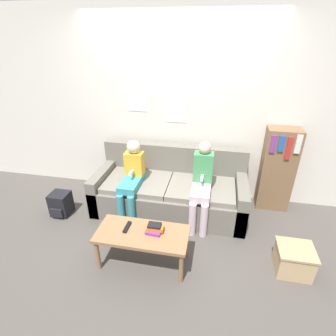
# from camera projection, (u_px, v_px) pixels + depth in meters

# --- Properties ---
(ground_plane) EXTENTS (10.00, 10.00, 0.00)m
(ground_plane) POSITION_uv_depth(u_px,v_px,m) (162.00, 232.00, 3.29)
(ground_plane) COLOR #4C4742
(wall_back) EXTENTS (8.00, 0.06, 2.60)m
(wall_back) POSITION_uv_depth(u_px,v_px,m) (177.00, 109.00, 3.61)
(wall_back) COLOR silver
(wall_back) RESTS_ON ground_plane
(couch) EXTENTS (2.04, 0.85, 0.84)m
(couch) POSITION_uv_depth(u_px,v_px,m) (170.00, 191.00, 3.64)
(couch) COLOR #6B665B
(couch) RESTS_ON ground_plane
(coffee_table) EXTENTS (0.96, 0.44, 0.40)m
(coffee_table) POSITION_uv_depth(u_px,v_px,m) (142.00, 236.00, 2.72)
(coffee_table) COLOR #8E6642
(coffee_table) RESTS_ON ground_plane
(person_left) EXTENTS (0.24, 0.58, 1.02)m
(person_left) POSITION_uv_depth(u_px,v_px,m) (132.00, 176.00, 3.41)
(person_left) COLOR teal
(person_left) RESTS_ON ground_plane
(person_right) EXTENTS (0.24, 0.58, 1.07)m
(person_right) POSITION_uv_depth(u_px,v_px,m) (202.00, 182.00, 3.25)
(person_right) COLOR silver
(person_right) RESTS_ON ground_plane
(tv_remote) EXTENTS (0.04, 0.17, 0.02)m
(tv_remote) POSITION_uv_depth(u_px,v_px,m) (127.00, 227.00, 2.76)
(tv_remote) COLOR black
(tv_remote) RESTS_ON coffee_table
(book_stack) EXTENTS (0.18, 0.16, 0.09)m
(book_stack) POSITION_uv_depth(u_px,v_px,m) (155.00, 228.00, 2.70)
(book_stack) COLOR #7A3389
(book_stack) RESTS_ON coffee_table
(bookshelf) EXTENTS (0.43, 0.28, 1.16)m
(bookshelf) POSITION_uv_depth(u_px,v_px,m) (277.00, 170.00, 3.54)
(bookshelf) COLOR brown
(bookshelf) RESTS_ON ground_plane
(storage_box) EXTENTS (0.36, 0.33, 0.30)m
(storage_box) POSITION_uv_depth(u_px,v_px,m) (294.00, 260.00, 2.71)
(storage_box) COLOR tan
(storage_box) RESTS_ON ground_plane
(backpack) EXTENTS (0.25, 0.26, 0.32)m
(backpack) POSITION_uv_depth(u_px,v_px,m) (61.00, 204.00, 3.57)
(backpack) COLOR black
(backpack) RESTS_ON ground_plane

